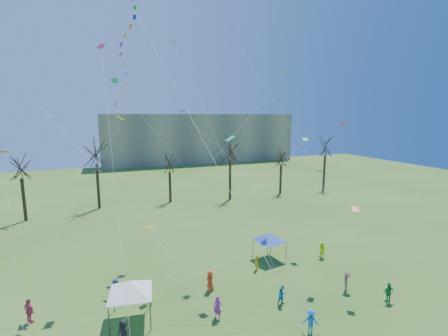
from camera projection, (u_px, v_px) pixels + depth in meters
name	position (u px, v px, depth m)	size (l,w,h in m)	color
distant_building	(199.00, 138.00, 100.43)	(60.00, 14.00, 15.00)	gray
bare_tree_row	(172.00, 160.00, 51.03)	(68.42, 8.79, 11.06)	black
big_box_kite	(130.00, 53.00, 21.83)	(4.97, 7.99, 26.31)	red
canopy_tent_white	(130.00, 287.00, 21.97)	(4.08, 4.08, 3.10)	#3F3F44
canopy_tent_blue	(270.00, 237.00, 31.72)	(3.64, 3.64, 2.76)	#3F3F44
festival_crowd	(213.00, 305.00, 22.81)	(26.95, 10.59, 1.84)	#E41C40
small_kites_aloft	(201.00, 128.00, 26.94)	(29.88, 19.01, 33.47)	#FF4F0D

